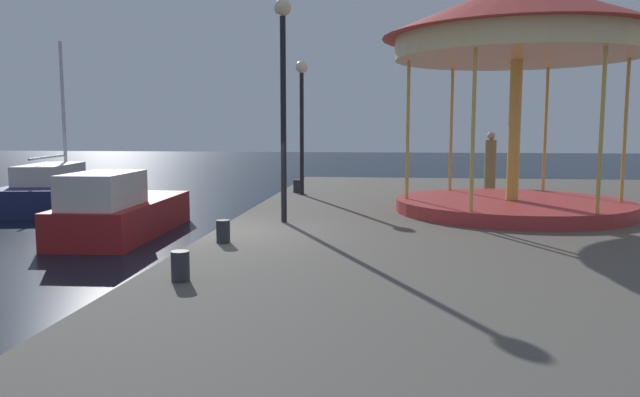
{
  "coord_description": "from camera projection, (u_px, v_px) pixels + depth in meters",
  "views": [
    {
      "loc": [
        3.38,
        -11.22,
        2.79
      ],
      "look_at": [
        1.76,
        3.08,
        1.12
      ],
      "focal_mm": 33.87,
      "sensor_mm": 36.0,
      "label": 1
    }
  ],
  "objects": [
    {
      "name": "motorboat_red",
      "position": [
        120.0,
        212.0,
        15.61
      ],
      "size": [
        2.17,
        5.27,
        1.73
      ],
      "color": "maroon",
      "rests_on": "ground"
    },
    {
      "name": "lamp_post_mid_promenade",
      "position": [
        283.0,
        73.0,
        12.51
      ],
      "size": [
        0.36,
        0.36,
        4.64
      ],
      "color": "black",
      "rests_on": "quay_dock"
    },
    {
      "name": "ground_plane",
      "position": [
        213.0,
        272.0,
        11.77
      ],
      "size": [
        120.0,
        120.0,
        0.0
      ],
      "primitive_type": "plane",
      "color": "black"
    },
    {
      "name": "bollard_south",
      "position": [
        223.0,
        231.0,
        10.53
      ],
      "size": [
        0.24,
        0.24,
        0.4
      ],
      "primitive_type": "cylinder",
      "color": "#2D2D33",
      "rests_on": "quay_dock"
    },
    {
      "name": "quay_dock",
      "position": [
        576.0,
        261.0,
        10.97
      ],
      "size": [
        13.61,
        26.81,
        0.8
      ],
      "primitive_type": "cube",
      "color": "#5B564F",
      "rests_on": "ground"
    },
    {
      "name": "carousel",
      "position": [
        518.0,
        42.0,
        13.92
      ],
      "size": [
        6.26,
        6.26,
        5.37
      ],
      "color": "#B23333",
      "rests_on": "quay_dock"
    },
    {
      "name": "lamp_post_far_end",
      "position": [
        302.0,
        103.0,
        17.89
      ],
      "size": [
        0.36,
        0.36,
        3.97
      ],
      "color": "black",
      "rests_on": "quay_dock"
    },
    {
      "name": "bollard_center",
      "position": [
        297.0,
        186.0,
        18.79
      ],
      "size": [
        0.24,
        0.24,
        0.4
      ],
      "primitive_type": "cylinder",
      "color": "#2D2D33",
      "rests_on": "quay_dock"
    },
    {
      "name": "sailboat_navy",
      "position": [
        58.0,
        189.0,
        21.75
      ],
      "size": [
        3.34,
        7.64,
        5.96
      ],
      "color": "#19214C",
      "rests_on": "ground"
    },
    {
      "name": "person_far_corner",
      "position": [
        490.0,
        164.0,
        18.62
      ],
      "size": [
        0.34,
        0.34,
        1.88
      ],
      "color": "#937A4C",
      "rests_on": "quay_dock"
    },
    {
      "name": "bollard_north",
      "position": [
        180.0,
        266.0,
        7.88
      ],
      "size": [
        0.24,
        0.24,
        0.4
      ],
      "primitive_type": "cylinder",
      "color": "#2D2D33",
      "rests_on": "quay_dock"
    }
  ]
}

